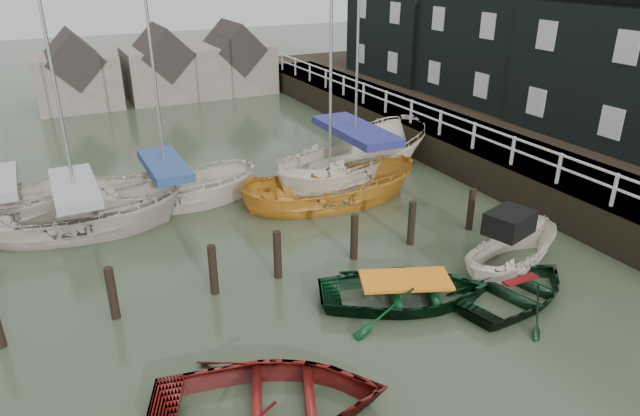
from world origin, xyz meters
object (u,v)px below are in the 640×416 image
rowboat_dkgreen (517,299)px  sailboat_b (169,202)px  motorboat (509,262)px  sailboat_d (354,174)px  sailboat_a (82,229)px  rowboat_green (404,302)px  sailboat_c (330,202)px  sailboat_e (6,219)px  rowboat_red (272,413)px

rowboat_dkgreen → sailboat_b: bearing=19.2°
motorboat → sailboat_d: sailboat_d is taller
sailboat_a → sailboat_b: sailboat_b is taller
motorboat → sailboat_a: bearing=37.1°
rowboat_green → motorboat: bearing=-63.9°
sailboat_b → sailboat_c: size_ratio=1.00×
sailboat_a → sailboat_c: bearing=-90.1°
sailboat_a → sailboat_b: (3.02, 0.95, 0.00)m
sailboat_c → sailboat_e: sailboat_c is taller
sailboat_c → sailboat_d: bearing=-39.9°
rowboat_green → sailboat_e: (-9.11, 10.07, 0.06)m
sailboat_e → rowboat_green: bearing=-140.9°
rowboat_green → sailboat_b: bearing=45.7°
sailboat_d → sailboat_e: bearing=64.1°
rowboat_green → sailboat_d: bearing=0.4°
sailboat_c → sailboat_e: bearing=78.9°
rowboat_green → rowboat_dkgreen: (2.70, -1.21, 0.00)m
rowboat_dkgreen → motorboat: 1.79m
rowboat_green → sailboat_a: bearing=62.8°
rowboat_red → sailboat_c: bearing=-12.3°
sailboat_d → sailboat_e: sailboat_d is taller
rowboat_dkgreen → sailboat_c: (-1.40, 7.78, 0.01)m
sailboat_b → sailboat_c: (5.19, -2.49, -0.05)m
rowboat_green → sailboat_d: 9.26m
rowboat_green → sailboat_c: size_ratio=0.40×
sailboat_c → sailboat_d: 2.96m
sailboat_d → sailboat_e: (-12.58, 1.48, 0.01)m
rowboat_dkgreen → sailboat_e: 16.32m
sailboat_b → sailboat_d: 7.38m
rowboat_red → sailboat_b: 11.16m
rowboat_dkgreen → sailboat_b: (-6.60, 10.27, 0.06)m
sailboat_d → motorboat: bearing=162.7°
rowboat_green → rowboat_red: bearing=137.1°
rowboat_red → sailboat_e: (-4.60, 12.14, 0.06)m
rowboat_dkgreen → rowboat_red: bearing=83.3°
sailboat_b → sailboat_e: sailboat_b is taller
sailboat_b → sailboat_d: sailboat_d is taller
sailboat_e → sailboat_b: bearing=-103.8°
sailboat_b → rowboat_green: bearing=-142.4°
rowboat_red → motorboat: bearing=-52.9°
rowboat_green → sailboat_c: (1.30, 6.58, 0.01)m
rowboat_green → sailboat_b: sailboat_b is taller
sailboat_b → rowboat_dkgreen: bearing=-133.0°
rowboat_dkgreen → sailboat_c: 7.91m
sailboat_a → motorboat: bearing=-115.9°
rowboat_red → sailboat_e: 12.98m
sailboat_e → sailboat_d: bearing=-99.7°
motorboat → sailboat_a: (-10.67, 7.88, -0.05)m
motorboat → sailboat_c: sailboat_c is taller
rowboat_red → motorboat: size_ratio=1.09×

